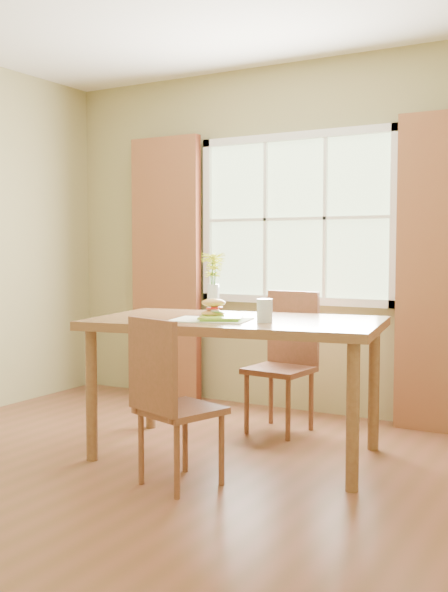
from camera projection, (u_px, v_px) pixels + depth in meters
room at (155, 234)px, 3.73m from camera, size 4.24×3.84×2.74m
window at (295, 219)px, 5.34m from camera, size 1.62×0.06×1.32m
curtain_left at (166, 269)px, 5.86m from camera, size 0.65×0.08×2.20m
curtain_right at (444, 274)px, 4.72m from camera, size 0.65×0.08×2.20m
dining_table at (236, 333)px, 4.22m from camera, size 1.87×1.25×0.84m
chair_near at (169, 395)px, 3.65m from camera, size 0.48×0.48×0.91m
chair_far at (285, 354)px, 4.85m from camera, size 0.44×0.44×0.97m
placemat at (211, 320)px, 4.12m from camera, size 0.51×0.42×0.01m
plate at (221, 319)px, 4.10m from camera, size 0.33×0.33×0.01m
croissant_sandwich at (213, 308)px, 4.16m from camera, size 0.18×0.16×0.11m
water_glass at (265, 311)px, 4.02m from camera, size 0.09×0.09×0.14m
flower_vase at (213, 276)px, 4.50m from camera, size 0.16×0.16×0.40m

